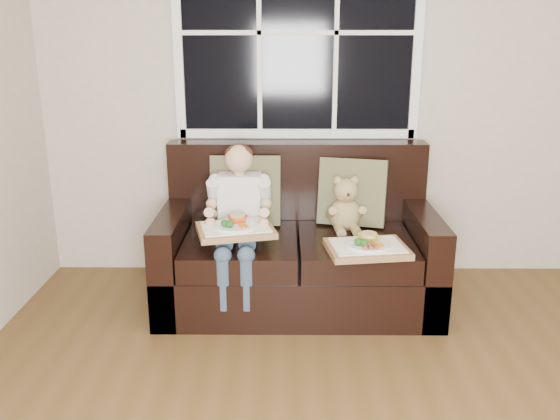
{
  "coord_description": "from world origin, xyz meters",
  "views": [
    {
      "loc": [
        -0.61,
        -1.52,
        1.66
      ],
      "look_at": [
        -0.63,
        1.85,
        0.64
      ],
      "focal_mm": 38.0,
      "sensor_mm": 36.0,
      "label": 1
    }
  ],
  "objects_px": {
    "tray_right": "(367,247)",
    "child": "(239,207)",
    "tray_left": "(236,228)",
    "loveseat": "(297,252)",
    "teddy_bear": "(345,208)"
  },
  "relations": [
    {
      "from": "child",
      "to": "tray_right",
      "type": "distance_m",
      "value": 0.81
    },
    {
      "from": "loveseat",
      "to": "child",
      "type": "relative_size",
      "value": 1.98
    },
    {
      "from": "tray_left",
      "to": "loveseat",
      "type": "bearing_deg",
      "value": 26.92
    },
    {
      "from": "child",
      "to": "tray_left",
      "type": "bearing_deg",
      "value": -91.27
    },
    {
      "from": "loveseat",
      "to": "teddy_bear",
      "type": "xyz_separation_m",
      "value": [
        0.3,
        0.04,
        0.28
      ]
    },
    {
      "from": "child",
      "to": "tray_left",
      "type": "distance_m",
      "value": 0.21
    },
    {
      "from": "child",
      "to": "teddy_bear",
      "type": "height_order",
      "value": "child"
    },
    {
      "from": "teddy_bear",
      "to": "tray_right",
      "type": "relative_size",
      "value": 0.74
    },
    {
      "from": "child",
      "to": "teddy_bear",
      "type": "distance_m",
      "value": 0.68
    },
    {
      "from": "tray_left",
      "to": "tray_right",
      "type": "relative_size",
      "value": 1.01
    },
    {
      "from": "child",
      "to": "tray_left",
      "type": "xyz_separation_m",
      "value": [
        -0.0,
        -0.2,
        -0.07
      ]
    },
    {
      "from": "tray_right",
      "to": "child",
      "type": "bearing_deg",
      "value": 153.81
    },
    {
      "from": "teddy_bear",
      "to": "tray_left",
      "type": "height_order",
      "value": "teddy_bear"
    },
    {
      "from": "child",
      "to": "tray_right",
      "type": "xyz_separation_m",
      "value": [
        0.75,
        -0.25,
        -0.16
      ]
    },
    {
      "from": "teddy_bear",
      "to": "tray_right",
      "type": "xyz_separation_m",
      "value": [
        0.09,
        -0.41,
        -0.11
      ]
    }
  ]
}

